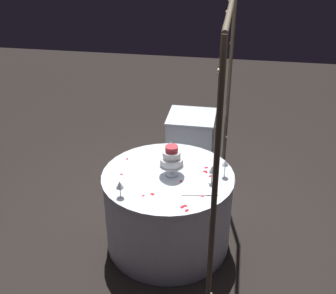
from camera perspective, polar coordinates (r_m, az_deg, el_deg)
name	(u,v)px	position (r m, az deg, el deg)	size (l,w,h in m)	color
ground_plane	(168,241)	(4.14, 0.00, -12.55)	(12.00, 12.00, 0.00)	black
decorative_arch	(225,103)	(3.32, 7.72, 5.96)	(2.03, 0.06, 2.24)	#473D2D
main_table	(168,209)	(3.90, 0.00, -8.41)	(1.16, 1.16, 0.75)	silver
side_table	(191,145)	(4.95, 3.09, 0.32)	(0.53, 0.53, 0.75)	silver
tiered_cake	(172,159)	(3.60, 0.48, -1.56)	(0.22, 0.22, 0.28)	silver
wine_glass_0	(171,145)	(3.95, 0.36, 0.33)	(0.06, 0.06, 0.14)	silver
wine_glass_1	(225,164)	(3.64, 7.71, -2.31)	(0.06, 0.06, 0.16)	silver
wine_glass_2	(120,185)	(3.38, -6.50, -5.16)	(0.06, 0.06, 0.15)	silver
wine_glass_3	(212,170)	(3.54, 5.95, -3.14)	(0.06, 0.06, 0.17)	silver
cake_knife	(202,195)	(3.44, 4.63, -6.43)	(0.07, 0.29, 0.01)	silver
rose_petal_0	(153,194)	(3.44, -2.10, -6.37)	(0.04, 0.03, 0.00)	red
rose_petal_1	(127,159)	(3.93, -5.52, -1.61)	(0.03, 0.02, 0.00)	red
rose_petal_2	(187,210)	(3.27, 2.54, -8.53)	(0.04, 0.03, 0.00)	red
rose_petal_3	(211,176)	(3.68, 5.77, -3.91)	(0.04, 0.03, 0.00)	red
rose_petal_4	(143,196)	(3.43, -3.33, -6.55)	(0.02, 0.02, 0.00)	red
rose_petal_5	(122,174)	(3.71, -6.27, -3.68)	(0.03, 0.02, 0.00)	red
rose_petal_6	(206,172)	(3.73, 5.19, -3.43)	(0.03, 0.02, 0.00)	red
rose_petal_7	(185,206)	(3.32, 2.36, -7.92)	(0.04, 0.02, 0.00)	red
rose_petal_8	(182,207)	(3.30, 1.93, -8.08)	(0.04, 0.03, 0.00)	red
rose_petal_9	(165,160)	(3.90, -0.47, -1.73)	(0.03, 0.02, 0.00)	red
rose_petal_10	(174,157)	(3.95, 0.85, -1.32)	(0.04, 0.03, 0.00)	red
rose_petal_11	(202,196)	(3.43, 4.62, -6.59)	(0.03, 0.02, 0.00)	red
rose_petal_12	(206,168)	(3.80, 5.18, -2.77)	(0.04, 0.03, 0.00)	red
rose_petal_13	(205,171)	(3.75, 5.01, -3.28)	(0.04, 0.03, 0.00)	red
rose_petal_14	(181,181)	(3.60, 1.76, -4.63)	(0.03, 0.02, 0.00)	red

